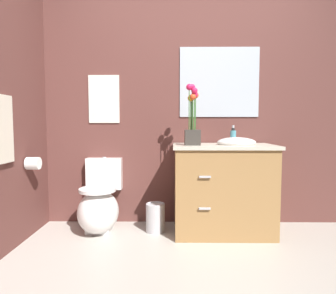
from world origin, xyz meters
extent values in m
cube|color=brown|center=(0.20, 1.44, 1.25)|extent=(4.64, 0.05, 2.50)
ellipsoid|color=white|center=(-0.89, 1.09, 0.20)|extent=(0.38, 0.48, 0.40)
cube|color=white|center=(-0.89, 1.14, 0.09)|extent=(0.22, 0.26, 0.18)
cube|color=white|center=(-0.89, 1.38, 0.52)|extent=(0.36, 0.13, 0.32)
cylinder|color=white|center=(-0.89, 1.07, 0.42)|extent=(0.34, 0.34, 0.03)
cylinder|color=#B7B7BC|center=(-0.89, 1.38, 0.68)|extent=(0.04, 0.04, 0.02)
cube|color=#9E7242|center=(0.29, 1.11, 0.40)|extent=(0.90, 0.52, 0.81)
cube|color=beige|center=(0.29, 1.11, 0.82)|extent=(0.94, 0.56, 0.03)
ellipsoid|color=white|center=(0.41, 1.11, 0.86)|extent=(0.36, 0.26, 0.10)
cylinder|color=#B7B7BC|center=(0.41, 1.27, 0.93)|extent=(0.02, 0.02, 0.18)
cube|color=#B7B7BC|center=(0.09, 0.84, 0.58)|extent=(0.10, 0.02, 0.02)
cube|color=#B7B7BC|center=(0.09, 0.84, 0.31)|extent=(0.10, 0.02, 0.02)
cube|color=#38332D|center=(-0.01, 1.05, 0.91)|extent=(0.14, 0.14, 0.14)
cylinder|color=#386B2D|center=(0.01, 1.05, 1.13)|extent=(0.01, 0.01, 0.32)
sphere|color=#E01E51|center=(0.01, 1.05, 1.29)|extent=(0.06, 0.06, 0.06)
cylinder|color=#386B2D|center=(0.02, 1.08, 1.13)|extent=(0.01, 0.01, 0.31)
sphere|color=#EA4C23|center=(0.02, 1.08, 1.29)|extent=(0.06, 0.06, 0.06)
cylinder|color=#386B2D|center=(-0.01, 1.08, 1.17)|extent=(0.01, 0.01, 0.39)
sphere|color=#E01E51|center=(-0.01, 1.08, 1.36)|extent=(0.06, 0.06, 0.06)
cylinder|color=#386B2D|center=(-0.02, 1.07, 1.12)|extent=(0.01, 0.01, 0.29)
sphere|color=#E01E51|center=(-0.02, 1.07, 1.26)|extent=(0.06, 0.06, 0.06)
cylinder|color=#386B2D|center=(-0.02, 1.05, 1.12)|extent=(0.01, 0.01, 0.28)
sphere|color=orange|center=(-0.02, 1.05, 1.26)|extent=(0.06, 0.06, 0.06)
cylinder|color=#386B2D|center=(-0.04, 1.03, 1.17)|extent=(0.01, 0.01, 0.38)
sphere|color=#E01E51|center=(-0.04, 1.03, 1.36)|extent=(0.06, 0.06, 0.06)
cylinder|color=#386B2D|center=(-0.01, 1.03, 1.12)|extent=(0.01, 0.01, 0.29)
sphere|color=#EA4C23|center=(-0.01, 1.03, 1.27)|extent=(0.06, 0.06, 0.06)
cylinder|color=#386B2D|center=(0.01, 1.03, 1.15)|extent=(0.01, 0.01, 0.35)
sphere|color=#E01E51|center=(0.01, 1.03, 1.32)|extent=(0.06, 0.06, 0.06)
cylinder|color=teal|center=(0.39, 1.20, 0.90)|extent=(0.06, 0.06, 0.13)
cylinder|color=black|center=(0.39, 1.20, 0.98)|extent=(0.03, 0.03, 0.02)
cylinder|color=#B7B7BC|center=(-0.35, 1.13, 0.13)|extent=(0.18, 0.18, 0.26)
torus|color=#B7B7BC|center=(-0.35, 1.13, 0.27)|extent=(0.18, 0.18, 0.01)
cube|color=silver|center=(-0.89, 1.41, 1.28)|extent=(0.31, 0.01, 0.49)
cube|color=#B2BCC6|center=(0.29, 1.41, 1.45)|extent=(0.80, 0.01, 0.70)
cube|color=beige|center=(-1.48, 0.56, 0.99)|extent=(0.03, 0.28, 0.52)
cylinder|color=white|center=(-1.42, 0.94, 0.68)|extent=(0.11, 0.11, 0.11)
camera|label=1|loc=(-0.20, -1.67, 1.02)|focal=31.98mm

